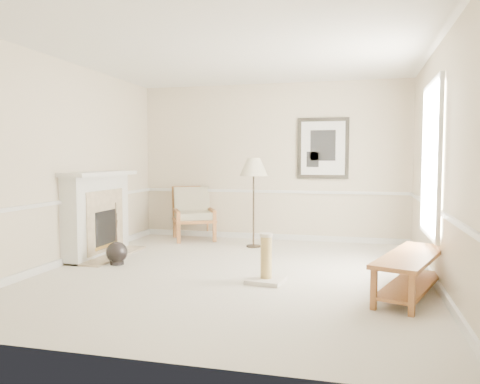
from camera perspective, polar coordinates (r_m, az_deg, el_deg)
name	(u,v)px	position (r m, az deg, el deg)	size (l,w,h in m)	color
ground	(234,273)	(6.25, -0.77, -9.89)	(5.50, 5.50, 0.00)	silver
room	(245,131)	(6.12, 0.66, 7.43)	(5.04, 5.54, 2.92)	beige
fireplace	(98,215)	(7.60, -16.93, -2.66)	(0.64, 1.64, 1.31)	white
floor_vase	(117,253)	(6.95, -14.78, -7.22)	(0.31, 0.31, 0.89)	black
armchair	(193,211)	(8.87, -5.74, -2.30)	(1.02, 1.04, 0.98)	#AA7737
floor_lamp	(254,170)	(7.94, 1.67, 2.76)	(0.63, 0.63, 1.52)	black
bench	(411,268)	(5.56, 20.11, -8.65)	(0.98, 1.67, 0.46)	#AA7737
scratching_post	(266,267)	(5.78, 3.20, -9.11)	(0.48, 0.48, 0.60)	beige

